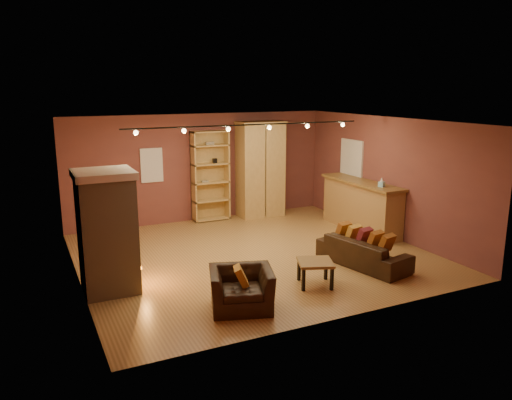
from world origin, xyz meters
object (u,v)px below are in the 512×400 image
loveseat (363,247)px  bookcase (210,175)px  fireplace (108,232)px  coffee_table (315,265)px  armchair (241,282)px  bar_counter (361,205)px  armoire (260,169)px

loveseat → bookcase: bearing=5.5°
bookcase → fireplace: bearing=-131.0°
coffee_table → fireplace: bearing=157.8°
bookcase → armchair: 5.63m
fireplace → coffee_table: size_ratio=2.73×
bar_counter → loveseat: bearing=-126.0°
loveseat → armchair: (-2.98, -0.75, 0.05)m
armoire → bar_counter: bearing=-55.6°
bar_counter → armchair: (-4.48, -2.82, -0.19)m
bookcase → bar_counter: bookcase is taller
loveseat → fireplace: bearing=66.8°
armoire → loveseat: bearing=-88.6°
bar_counter → coffee_table: bearing=-139.1°
armoire → coffee_table: 5.13m
armoire → armchair: size_ratio=2.25×
fireplace → loveseat: fireplace is taller
bookcase → armoire: size_ratio=0.92×
armchair → coffee_table: 1.60m
armoire → coffee_table: bearing=-104.9°
bookcase → loveseat: size_ratio=1.20×
fireplace → coffee_table: fireplace is taller
fireplace → bookcase: (3.24, 3.73, 0.14)m
fireplace → loveseat: 4.87m
bookcase → armoire: bearing=-8.4°
fireplace → bookcase: size_ratio=0.89×
loveseat → armoire: bearing=-11.0°
fireplace → loveseat: size_ratio=1.07×
bookcase → armoire: (1.39, -0.20, 0.09)m
armchair → loveseat: bearing=32.3°
fireplace → armchair: bearing=-43.2°
loveseat → armchair: armchair is taller
loveseat → coffee_table: size_ratio=2.55×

